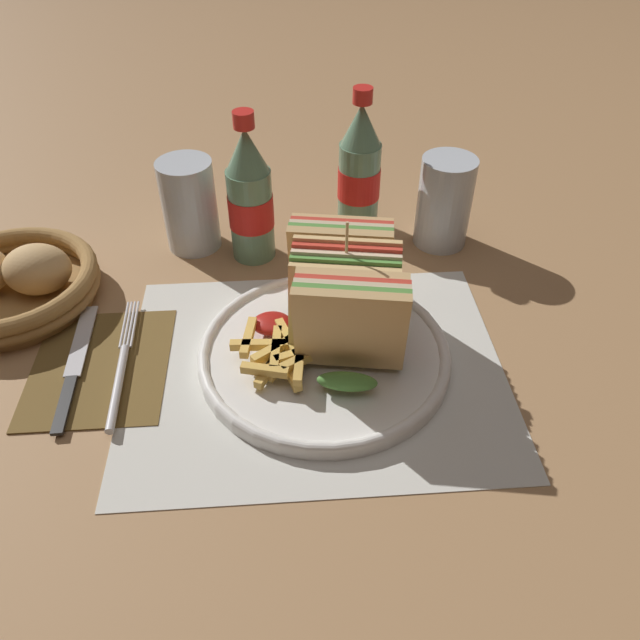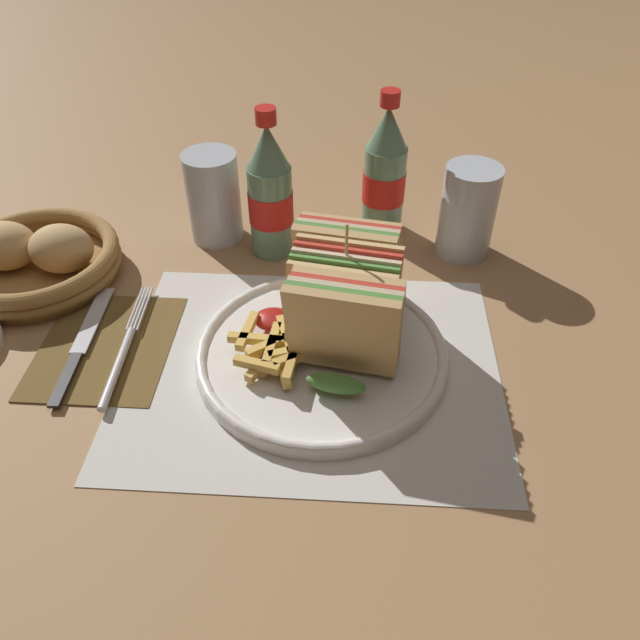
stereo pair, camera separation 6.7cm
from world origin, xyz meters
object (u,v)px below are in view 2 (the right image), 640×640
object	(u,v)px
club_sandwich	(345,298)
fork	(122,354)
knife	(82,343)
coke_bottle_near	(270,194)
plate_main	(319,353)
bread_basket	(35,259)
glass_far	(213,197)
glass_near	(467,217)
coke_bottle_far	(385,174)

from	to	relation	value
club_sandwich	fork	size ratio (longest dim) A/B	1.02
knife	coke_bottle_near	world-z (taller)	coke_bottle_near
club_sandwich	fork	xyz separation A→B (m)	(-0.24, -0.03, -0.06)
plate_main	fork	distance (m)	0.21
plate_main	bread_basket	bearing A→B (deg)	160.17
fork	knife	xyz separation A→B (m)	(-0.05, 0.02, -0.00)
fork	club_sandwich	bearing A→B (deg)	5.80
club_sandwich	bread_basket	world-z (taller)	club_sandwich
glass_far	bread_basket	xyz separation A→B (m)	(-0.21, -0.11, -0.03)
plate_main	glass_near	world-z (taller)	glass_near
glass_near	bread_basket	world-z (taller)	glass_near
plate_main	knife	distance (m)	0.27
club_sandwich	coke_bottle_far	distance (m)	0.26
plate_main	bread_basket	world-z (taller)	bread_basket
coke_bottle_far	glass_near	size ratio (longest dim) A/B	1.61
glass_near	glass_far	distance (m)	0.33
plate_main	bread_basket	distance (m)	0.39
club_sandwich	glass_far	distance (m)	0.28
coke_bottle_near	glass_far	bearing A→B (deg)	160.19
club_sandwich	knife	distance (m)	0.30
fork	glass_far	xyz separation A→B (m)	(0.06, 0.25, 0.05)
glass_near	plate_main	bearing A→B (deg)	-128.97
plate_main	glass_near	size ratio (longest dim) A/B	2.24
knife	bread_basket	world-z (taller)	bread_basket
fork	glass_near	bearing A→B (deg)	28.78
plate_main	coke_bottle_near	bearing A→B (deg)	109.70
fork	knife	distance (m)	0.05
coke_bottle_near	glass_near	xyz separation A→B (m)	(0.25, 0.01, -0.03)
fork	coke_bottle_near	xyz separation A→B (m)	(0.14, 0.22, 0.08)
coke_bottle_far	knife	bearing A→B (deg)	-141.51
plate_main	knife	bearing A→B (deg)	179.24
fork	glass_far	bearing A→B (deg)	74.89
coke_bottle_near	coke_bottle_far	xyz separation A→B (m)	(0.15, 0.06, 0.00)
knife	bread_basket	size ratio (longest dim) A/B	0.93
coke_bottle_near	glass_near	world-z (taller)	coke_bottle_near
club_sandwich	glass_near	world-z (taller)	club_sandwich
glass_near	bread_basket	distance (m)	0.55
glass_far	coke_bottle_near	bearing A→B (deg)	-19.81
coke_bottle_far	bread_basket	xyz separation A→B (m)	(-0.44, -0.14, -0.06)
bread_basket	coke_bottle_far	bearing A→B (deg)	17.70
knife	coke_bottle_near	bearing A→B (deg)	45.00
plate_main	glass_near	xyz separation A→B (m)	(0.18, 0.22, 0.04)
fork	knife	world-z (taller)	fork
club_sandwich	coke_bottle_far	bearing A→B (deg)	79.86
knife	glass_far	distance (m)	0.26
club_sandwich	bread_basket	bearing A→B (deg)	164.06
club_sandwich	bread_basket	size ratio (longest dim) A/B	0.97
glass_far	fork	bearing A→B (deg)	-103.04
coke_bottle_far	glass_far	xyz separation A→B (m)	(-0.23, -0.03, -0.02)
plate_main	bread_basket	xyz separation A→B (m)	(-0.37, 0.13, 0.02)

